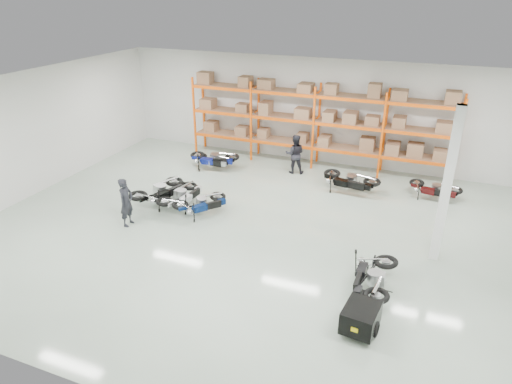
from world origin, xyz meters
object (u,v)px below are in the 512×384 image
at_px(person_left, 126,202).
at_px(moto_silver_left, 182,192).
at_px(trailer, 361,318).
at_px(moto_back_d, 435,186).
at_px(moto_blue_centre, 201,200).
at_px(moto_touring_right, 373,273).
at_px(person_back, 295,154).
at_px(moto_back_a, 213,156).
at_px(moto_back_b, 212,158).
at_px(moto_black_far_left, 161,188).
at_px(moto_back_c, 350,177).

bearing_deg(person_left, moto_silver_left, -29.88).
height_order(trailer, moto_back_d, moto_back_d).
relative_size(moto_blue_centre, person_left, 1.03).
relative_size(moto_touring_right, person_back, 1.14).
height_order(moto_blue_centre, moto_silver_left, moto_silver_left).
bearing_deg(trailer, moto_back_a, 140.94).
bearing_deg(moto_back_b, moto_black_far_left, -179.79).
bearing_deg(moto_blue_centre, moto_back_c, -99.45).
xyz_separation_m(moto_black_far_left, moto_back_b, (0.17, 3.70, -0.12)).
xyz_separation_m(moto_blue_centre, moto_silver_left, (-0.92, 0.28, 0.03)).
xyz_separation_m(moto_silver_left, trailer, (7.02, -4.13, -0.16)).
distance_m(moto_black_far_left, moto_touring_right, 8.26).
bearing_deg(moto_black_far_left, moto_back_d, -137.92).
bearing_deg(moto_back_a, person_left, 164.77).
height_order(moto_touring_right, moto_back_c, moto_back_c).
relative_size(moto_black_far_left, trailer, 1.24).
height_order(moto_back_b, moto_back_c, moto_back_c).
bearing_deg(person_back, moto_back_a, -3.12).
bearing_deg(moto_back_c, moto_blue_centre, 140.73).
distance_m(moto_black_far_left, person_left, 1.84).
relative_size(moto_touring_right, person_left, 1.15).
height_order(trailer, moto_back_a, moto_back_a).
xyz_separation_m(moto_back_d, person_back, (-5.54, 0.51, 0.33)).
bearing_deg(moto_silver_left, moto_back_d, -148.86).
distance_m(moto_blue_centre, moto_touring_right, 6.51).
relative_size(moto_black_far_left, person_back, 1.18).
relative_size(moto_touring_right, moto_back_a, 1.02).
bearing_deg(person_back, moto_back_d, 158.50).
bearing_deg(moto_back_a, moto_back_b, 138.34).
bearing_deg(moto_back_d, moto_black_far_left, 122.58).
bearing_deg(moto_black_far_left, moto_back_b, -74.43).
bearing_deg(trailer, moto_silver_left, 156.19).
bearing_deg(moto_back_d, person_left, 131.07).
distance_m(moto_touring_right, person_back, 8.25).
xyz_separation_m(moto_black_far_left, trailer, (7.87, -4.10, -0.22)).
relative_size(moto_black_far_left, moto_back_d, 1.21).
xyz_separation_m(moto_black_far_left, person_left, (-0.12, -1.82, 0.22)).
bearing_deg(moto_back_c, moto_back_b, 97.94).
height_order(moto_black_far_left, moto_back_a, moto_black_far_left).
height_order(moto_blue_centre, moto_black_far_left, moto_black_far_left).
relative_size(moto_blue_centre, moto_back_b, 1.07).
xyz_separation_m(moto_back_b, person_back, (3.42, 0.86, 0.35)).
bearing_deg(trailer, moto_back_d, 87.90).
height_order(trailer, person_back, person_back).
xyz_separation_m(moto_blue_centre, trailer, (6.10, -3.85, -0.13)).
bearing_deg(moto_back_b, moto_back_c, -89.00).
bearing_deg(moto_silver_left, moto_back_a, -74.91).
bearing_deg(person_back, moto_blue_centre, 52.97).
height_order(moto_back_a, person_left, person_left).
xyz_separation_m(moto_touring_right, moto_back_b, (-7.70, 6.20, -0.10)).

